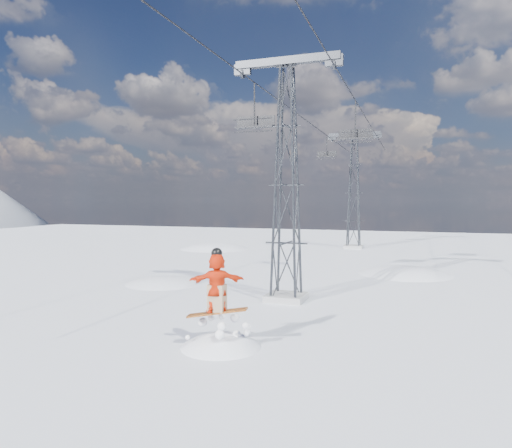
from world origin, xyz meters
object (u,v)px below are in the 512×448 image
object	(u,v)px
snowboarder_jump	(221,395)
lift_chair_near	(255,123)
lift_tower_far	(354,193)
lift_tower_near	(287,186)

from	to	relation	value
snowboarder_jump	lift_chair_near	size ratio (longest dim) A/B	2.81
snowboarder_jump	lift_chair_near	world-z (taller)	lift_chair_near
snowboarder_jump	lift_chair_near	distance (m)	13.99
lift_tower_far	lift_tower_near	bearing A→B (deg)	-90.00
lift_tower_near	lift_tower_far	distance (m)	25.00
lift_tower_far	snowboarder_jump	distance (m)	33.15
lift_tower_far	lift_chair_near	size ratio (longest dim) A/B	4.45
lift_tower_near	lift_tower_far	xyz separation A→B (m)	(0.00, 25.00, 0.00)
lift_tower_near	lift_tower_far	world-z (taller)	same
lift_tower_far	snowboarder_jump	world-z (taller)	lift_tower_far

